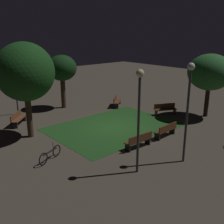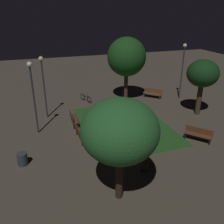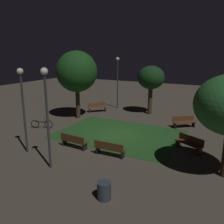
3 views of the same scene
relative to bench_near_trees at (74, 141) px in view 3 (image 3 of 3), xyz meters
The scene contains 14 objects.
ground_plane 3.77m from the bench_near_trees, 70.18° to the left, with size 60.00×60.00×0.00m, color #4C4438.
grass_lawn 3.87m from the bench_near_trees, 69.97° to the left, with size 8.72×6.34×0.01m, color #23511E.
bench_near_trees is the anchor object (origin of this frame).
bench_lawn_edge 2.53m from the bench_near_trees, ahead, with size 1.81×0.54×0.88m.
bench_by_lamp 9.07m from the bench_near_trees, 55.54° to the left, with size 1.69×1.52×0.88m.
bench_front_right 9.28m from the bench_near_trees, 112.43° to the left, with size 1.61×1.62×0.88m.
bench_path_side 7.07m from the bench_near_trees, 25.36° to the left, with size 1.81×1.27×0.88m.
tree_back_left 7.90m from the bench_near_trees, 123.65° to the left, with size 3.55×3.55×5.94m.
tree_near_wall 10.75m from the bench_near_trees, 82.56° to the left, with size 2.51×2.51×4.59m.
lamp_post_plaza_east 3.95m from the bench_near_trees, 138.81° to the right, with size 0.36×0.36×4.95m.
lamp_post_path_center 3.99m from the bench_near_trees, 78.76° to the right, with size 0.36×0.36×5.10m.
lamp_post_plaza_west 11.68m from the bench_near_trees, 102.93° to the left, with size 0.36×0.36×5.30m.
trash_bin 5.67m from the bench_near_trees, 40.62° to the right, with size 0.57×0.57×0.74m, color #2D3842.
bicycle 5.03m from the bench_near_trees, 156.33° to the left, with size 1.64×0.72×0.93m.
Camera 3 is at (7.30, -14.53, 5.79)m, focal length 38.03 mm.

